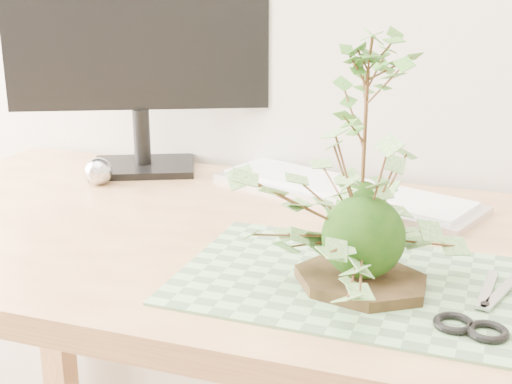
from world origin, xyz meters
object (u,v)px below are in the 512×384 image
desk (335,297)px  keyboard (343,190)px  maple_kokedama (367,83)px  ivy_kokedama (365,199)px  monitor (139,40)px

desk → keyboard: keyboard is taller
maple_kokedama → desk: bearing=-105.7°
ivy_kokedama → monitor: size_ratio=0.72×
desk → maple_kokedama: maple_kokedama is taller
maple_kokedama → monitor: size_ratio=0.70×
maple_kokedama → keyboard: maple_kokedama is taller
ivy_kokedama → maple_kokedama: bearing=101.6°
desk → monitor: bearing=149.9°
desk → ivy_kokedama: bearing=-65.6°
desk → maple_kokedama: (0.02, 0.07, 0.32)m
keyboard → desk: bearing=-60.0°
ivy_kokedama → keyboard: 0.41m
desk → maple_kokedama: bearing=74.3°
keyboard → monitor: size_ratio=1.10×
maple_kokedama → keyboard: size_ratio=0.63×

